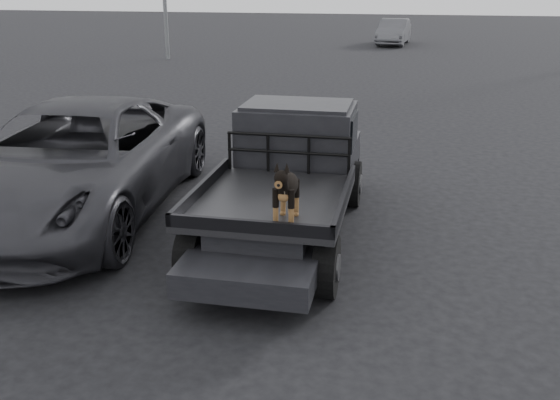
% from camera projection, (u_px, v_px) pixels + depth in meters
% --- Properties ---
extents(ground, '(120.00, 120.00, 0.00)m').
position_uv_depth(ground, '(232.00, 274.00, 8.02)').
color(ground, black).
rests_on(ground, ground).
extents(flatbed_ute, '(2.00, 5.40, 0.92)m').
position_uv_depth(flatbed_ute, '(285.00, 206.00, 9.07)').
color(flatbed_ute, black).
rests_on(flatbed_ute, ground).
extents(ute_cab, '(1.72, 1.30, 0.88)m').
position_uv_depth(ute_cab, '(297.00, 131.00, 9.64)').
color(ute_cab, black).
rests_on(ute_cab, flatbed_ute).
extents(headache_rack, '(1.80, 0.08, 0.55)m').
position_uv_depth(headache_rack, '(288.00, 154.00, 9.00)').
color(headache_rack, black).
rests_on(headache_rack, flatbed_ute).
extents(dog, '(0.32, 0.60, 0.74)m').
position_uv_depth(dog, '(287.00, 191.00, 7.17)').
color(dog, black).
rests_on(dog, flatbed_ute).
extents(parked_suv, '(3.36, 6.49, 1.75)m').
position_uv_depth(parked_suv, '(75.00, 161.00, 9.80)').
color(parked_suv, '#323238').
rests_on(parked_suv, ground).
extents(distant_car_a, '(1.88, 4.35, 1.39)m').
position_uv_depth(distant_car_a, '(394.00, 32.00, 34.85)').
color(distant_car_a, '#55565B').
rests_on(distant_car_a, ground).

